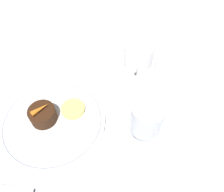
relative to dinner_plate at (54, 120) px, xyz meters
The scene contains 10 objects.
ground_plane 0.04m from the dinner_plate, 84.40° to the left, with size 3.00×3.00×0.00m, color white.
dinner_plate is the anchor object (origin of this frame).
saucer 0.30m from the dinner_plate, 143.28° to the left, with size 0.13×0.13×0.01m.
coffee_cup 0.30m from the dinner_plate, 143.17° to the left, with size 0.11×0.09×0.06m.
spoon 0.26m from the dinner_plate, 138.42° to the left, with size 0.05×0.10×0.00m.
wine_glass 0.24m from the dinner_plate, 89.81° to the left, with size 0.07×0.07×0.13m.
fork 0.17m from the dinner_plate, ahead, with size 0.02×0.17×0.01m.
dessert_cake 0.03m from the dinner_plate, 66.71° to the right, with size 0.06×0.06×0.04m.
carrot_garnish 0.06m from the dinner_plate, 66.71° to the right, with size 0.04×0.04×0.01m.
pineapple_slice 0.06m from the dinner_plate, 129.73° to the left, with size 0.06×0.06×0.01m.
Camera 1 is at (0.24, 0.16, 0.48)m, focal length 35.00 mm.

